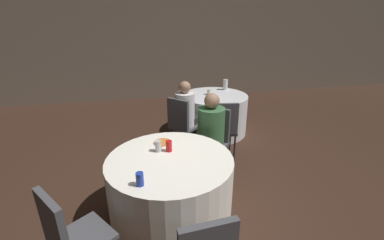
{
  "coord_description": "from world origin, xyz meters",
  "views": [
    {
      "loc": [
        -0.49,
        -2.35,
        2.06
      ],
      "look_at": [
        0.16,
        0.65,
        0.84
      ],
      "focal_mm": 24.0,
      "sensor_mm": 36.0,
      "label": 1
    }
  ],
  "objects_px": {
    "table_far": "(214,114)",
    "person_green_jacket": "(209,137)",
    "bottle_far": "(225,85)",
    "table_near": "(171,189)",
    "pizza_plate_near": "(163,142)",
    "chair_near_southwest": "(68,234)",
    "soda_can_blue": "(140,179)",
    "chair_far_southwest": "(181,121)",
    "soda_can_red": "(169,146)",
    "chair_far_south": "(224,126)",
    "person_white_shirt": "(188,116)",
    "soda_can_silver": "(158,146)",
    "chair_near_northeast": "(214,136)"
  },
  "relations": [
    {
      "from": "table_far",
      "to": "person_green_jacket",
      "type": "xyz_separation_m",
      "value": [
        -0.51,
        -1.44,
        0.24
      ]
    },
    {
      "from": "soda_can_blue",
      "to": "soda_can_red",
      "type": "bearing_deg",
      "value": 59.99
    },
    {
      "from": "pizza_plate_near",
      "to": "soda_can_blue",
      "type": "bearing_deg",
      "value": -109.78
    },
    {
      "from": "table_near",
      "to": "chair_near_northeast",
      "type": "xyz_separation_m",
      "value": [
        0.71,
        0.79,
        0.19
      ]
    },
    {
      "from": "chair_near_southwest",
      "to": "person_white_shirt",
      "type": "bearing_deg",
      "value": 111.38
    },
    {
      "from": "table_far",
      "to": "chair_far_southwest",
      "type": "relative_size",
      "value": 1.31
    },
    {
      "from": "chair_far_southwest",
      "to": "soda_can_silver",
      "type": "xyz_separation_m",
      "value": [
        -0.46,
        -1.23,
        0.24
      ]
    },
    {
      "from": "chair_near_northeast",
      "to": "person_white_shirt",
      "type": "relative_size",
      "value": 0.8
    },
    {
      "from": "person_green_jacket",
      "to": "soda_can_silver",
      "type": "distance_m",
      "value": 0.88
    },
    {
      "from": "pizza_plate_near",
      "to": "bottle_far",
      "type": "xyz_separation_m",
      "value": [
        1.46,
        2.09,
        0.09
      ]
    },
    {
      "from": "chair_near_southwest",
      "to": "chair_near_northeast",
      "type": "bearing_deg",
      "value": 95.73
    },
    {
      "from": "chair_near_northeast",
      "to": "soda_can_blue",
      "type": "height_order",
      "value": "chair_near_northeast"
    },
    {
      "from": "chair_far_south",
      "to": "soda_can_silver",
      "type": "distance_m",
      "value": 1.42
    },
    {
      "from": "chair_near_northeast",
      "to": "bottle_far",
      "type": "xyz_separation_m",
      "value": [
        0.72,
        1.65,
        0.28
      ]
    },
    {
      "from": "table_near",
      "to": "pizza_plate_near",
      "type": "bearing_deg",
      "value": 95.31
    },
    {
      "from": "bottle_far",
      "to": "table_far",
      "type": "bearing_deg",
      "value": -133.68
    },
    {
      "from": "table_near",
      "to": "soda_can_red",
      "type": "height_order",
      "value": "soda_can_red"
    },
    {
      "from": "table_far",
      "to": "bottle_far",
      "type": "relative_size",
      "value": 5.99
    },
    {
      "from": "chair_near_northeast",
      "to": "bottle_far",
      "type": "bearing_deg",
      "value": -71.95
    },
    {
      "from": "soda_can_red",
      "to": "bottle_far",
      "type": "height_order",
      "value": "bottle_far"
    },
    {
      "from": "chair_far_southwest",
      "to": "person_green_jacket",
      "type": "relative_size",
      "value": 0.79
    },
    {
      "from": "table_near",
      "to": "person_green_jacket",
      "type": "relative_size",
      "value": 1.1
    },
    {
      "from": "chair_near_northeast",
      "to": "person_green_jacket",
      "type": "distance_m",
      "value": 0.17
    },
    {
      "from": "person_green_jacket",
      "to": "person_white_shirt",
      "type": "relative_size",
      "value": 1.01
    },
    {
      "from": "soda_can_blue",
      "to": "chair_far_south",
      "type": "bearing_deg",
      "value": 49.87
    },
    {
      "from": "pizza_plate_near",
      "to": "soda_can_red",
      "type": "distance_m",
      "value": 0.21
    },
    {
      "from": "chair_far_south",
      "to": "bottle_far",
      "type": "relative_size",
      "value": 4.59
    },
    {
      "from": "person_white_shirt",
      "to": "soda_can_red",
      "type": "bearing_deg",
      "value": -62.33
    },
    {
      "from": "table_near",
      "to": "bottle_far",
      "type": "xyz_separation_m",
      "value": [
        1.43,
        2.45,
        0.47
      ]
    },
    {
      "from": "person_green_jacket",
      "to": "soda_can_blue",
      "type": "height_order",
      "value": "person_green_jacket"
    },
    {
      "from": "soda_can_blue",
      "to": "soda_can_silver",
      "type": "xyz_separation_m",
      "value": [
        0.21,
        0.57,
        0.0
      ]
    },
    {
      "from": "table_near",
      "to": "person_white_shirt",
      "type": "xyz_separation_m",
      "value": [
        0.49,
        1.53,
        0.21
      ]
    },
    {
      "from": "table_far",
      "to": "soda_can_silver",
      "type": "xyz_separation_m",
      "value": [
        -1.21,
        -1.94,
        0.43
      ]
    },
    {
      "from": "person_white_shirt",
      "to": "chair_far_south",
      "type": "bearing_deg",
      "value": 4.03
    },
    {
      "from": "chair_far_southwest",
      "to": "soda_can_red",
      "type": "distance_m",
      "value": 1.33
    },
    {
      "from": "soda_can_blue",
      "to": "bottle_far",
      "type": "height_order",
      "value": "bottle_far"
    },
    {
      "from": "chair_near_northeast",
      "to": "pizza_plate_near",
      "type": "distance_m",
      "value": 0.88
    },
    {
      "from": "pizza_plate_near",
      "to": "soda_can_red",
      "type": "height_order",
      "value": "soda_can_red"
    },
    {
      "from": "table_far",
      "to": "chair_near_southwest",
      "type": "relative_size",
      "value": 1.31
    },
    {
      "from": "chair_near_northeast",
      "to": "pizza_plate_near",
      "type": "bearing_deg",
      "value": 72.21
    },
    {
      "from": "person_white_shirt",
      "to": "pizza_plate_near",
      "type": "distance_m",
      "value": 1.29
    },
    {
      "from": "person_white_shirt",
      "to": "person_green_jacket",
      "type": "bearing_deg",
      "value": -35.71
    },
    {
      "from": "chair_near_southwest",
      "to": "chair_far_southwest",
      "type": "height_order",
      "value": "same"
    },
    {
      "from": "chair_far_south",
      "to": "bottle_far",
      "type": "xyz_separation_m",
      "value": [
        0.48,
        1.35,
        0.28
      ]
    },
    {
      "from": "chair_near_southwest",
      "to": "person_white_shirt",
      "type": "relative_size",
      "value": 0.8
    },
    {
      "from": "chair_near_southwest",
      "to": "table_near",
      "type": "bearing_deg",
      "value": 90.0
    },
    {
      "from": "table_near",
      "to": "chair_far_southwest",
      "type": "relative_size",
      "value": 1.39
    },
    {
      "from": "chair_far_south",
      "to": "table_near",
      "type": "bearing_deg",
      "value": -122.06
    },
    {
      "from": "person_green_jacket",
      "to": "pizza_plate_near",
      "type": "relative_size",
      "value": 5.66
    },
    {
      "from": "person_white_shirt",
      "to": "bottle_far",
      "type": "height_order",
      "value": "person_white_shirt"
    }
  ]
}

